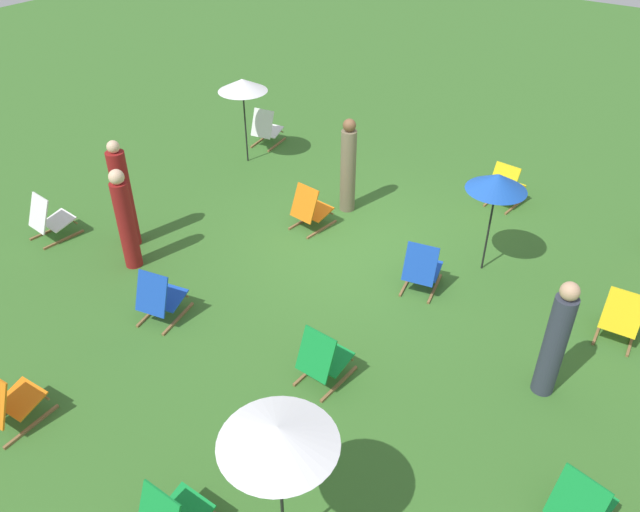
# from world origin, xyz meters

# --- Properties ---
(ground_plane) EXTENTS (40.00, 40.00, 0.00)m
(ground_plane) POSITION_xyz_m (0.00, 0.00, 0.00)
(ground_plane) COLOR #386B28
(deckchair_0) EXTENTS (0.54, 0.80, 0.83)m
(deckchair_0) POSITION_xyz_m (4.50, 2.79, 0.37)
(deckchair_0) COLOR olive
(deckchair_0) RESTS_ON ground
(deckchair_1) EXTENTS (0.52, 0.78, 0.83)m
(deckchair_1) POSITION_xyz_m (1.39, 5.56, 0.37)
(deckchair_1) COLOR olive
(deckchair_1) RESTS_ON ground
(deckchair_2) EXTENTS (0.62, 0.84, 0.83)m
(deckchair_2) POSITION_xyz_m (1.37, 3.20, 0.37)
(deckchair_2) COLOR olive
(deckchair_2) RESTS_ON ground
(deckchair_4) EXTENTS (0.52, 0.79, 0.83)m
(deckchair_4) POSITION_xyz_m (-4.09, -0.13, 0.37)
(deckchair_4) COLOR olive
(deckchair_4) RESTS_ON ground
(deckchair_5) EXTENTS (0.52, 0.78, 0.83)m
(deckchair_5) POSITION_xyz_m (-1.22, 2.87, 0.37)
(deckchair_5) COLOR olive
(deckchair_5) RESTS_ON ground
(deckchair_6) EXTENTS (0.56, 0.81, 0.83)m
(deckchair_6) POSITION_xyz_m (1.06, -0.02, 0.37)
(deckchair_6) COLOR olive
(deckchair_6) RESTS_ON ground
(deckchair_8) EXTENTS (0.62, 0.84, 0.83)m
(deckchair_8) POSITION_xyz_m (-1.35, 0.44, 0.37)
(deckchair_8) COLOR olive
(deckchair_8) RESTS_ON ground
(deckchair_9) EXTENTS (0.62, 0.84, 0.83)m
(deckchair_9) POSITION_xyz_m (-4.47, 3.08, 0.37)
(deckchair_9) COLOR olive
(deckchair_9) RESTS_ON ground
(deckchair_10) EXTENTS (0.58, 0.82, 0.83)m
(deckchair_10) POSITION_xyz_m (3.86, -2.24, 0.37)
(deckchair_10) COLOR olive
(deckchair_10) RESTS_ON ground
(deckchair_12) EXTENTS (0.55, 0.80, 0.83)m
(deckchair_12) POSITION_xyz_m (-1.42, -2.75, 0.37)
(deckchair_12) COLOR olive
(deckchair_12) RESTS_ON ground
(umbrella_0) EXTENTS (0.91, 0.91, 1.69)m
(umbrella_0) POSITION_xyz_m (-1.92, -0.61, 1.56)
(umbrella_0) COLOR black
(umbrella_0) RESTS_ON ground
(umbrella_1) EXTENTS (0.99, 0.99, 1.76)m
(umbrella_1) POSITION_xyz_m (3.68, -1.39, 1.64)
(umbrella_1) COLOR black
(umbrella_1) RESTS_ON ground
(umbrella_2) EXTENTS (1.07, 1.07, 1.78)m
(umbrella_2) POSITION_xyz_m (-2.19, 4.93, 1.67)
(umbrella_2) COLOR black
(umbrella_2) RESTS_ON ground
(person_0) EXTENTS (0.36, 0.36, 1.76)m
(person_0) POSITION_xyz_m (0.88, -0.92, 0.85)
(person_0) COLOR #72664C
(person_0) RESTS_ON ground
(person_1) EXTENTS (0.31, 0.31, 1.88)m
(person_1) POSITION_xyz_m (3.25, 2.13, 0.89)
(person_1) COLOR maroon
(person_1) RESTS_ON ground
(person_2) EXTENTS (0.35, 0.35, 1.69)m
(person_2) POSITION_xyz_m (-3.58, 1.41, 0.82)
(person_2) COLOR #333847
(person_2) RESTS_ON ground
(person_3) EXTENTS (0.31, 0.31, 1.71)m
(person_3) POSITION_xyz_m (2.74, 2.54, 0.83)
(person_3) COLOR maroon
(person_3) RESTS_ON ground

